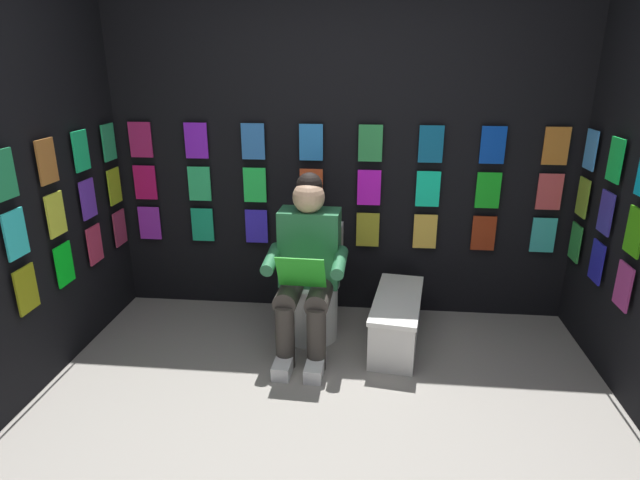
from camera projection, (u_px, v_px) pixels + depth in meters
The scene contains 5 objects.
display_wall_back at pixel (341, 163), 3.87m from camera, with size 3.49×0.14×2.31m.
display_wall_right at pixel (38, 188), 3.11m from camera, with size 0.14×1.86×2.31m.
toilet at pixel (312, 290), 3.72m from camera, with size 0.41×0.56×0.77m.
person_reading at pixel (307, 266), 3.42m from camera, with size 0.54×0.69×1.19m.
comic_longbox_near at pixel (396, 321), 3.60m from camera, with size 0.41×0.84×0.35m.
Camera 1 is at (-0.23, 1.93, 1.87)m, focal length 29.42 mm.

